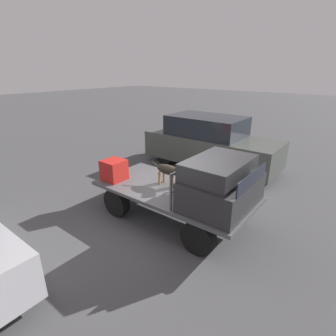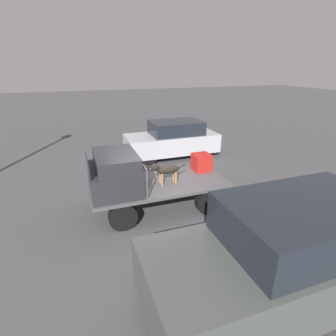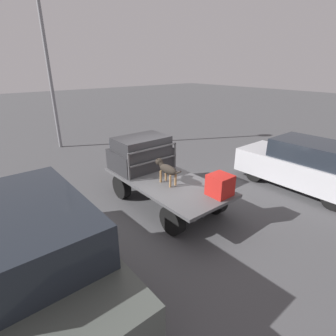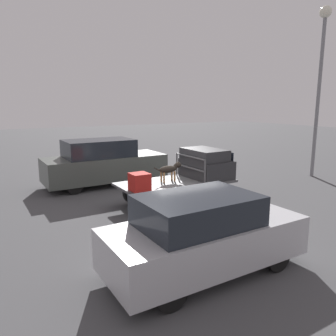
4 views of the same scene
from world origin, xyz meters
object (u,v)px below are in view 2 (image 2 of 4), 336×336
object	(u,v)px
cargo_crate	(201,162)
parked_pickup_far	(290,254)
flatbed_truck	(159,189)
dog	(165,170)
parked_sedan	(173,139)

from	to	relation	value
cargo_crate	parked_pickup_far	world-z (taller)	parked_pickup_far
flatbed_truck	cargo_crate	distance (m)	1.72
dog	cargo_crate	bearing A→B (deg)	-164.57
cargo_crate	parked_pickup_far	xyz separation A→B (m)	(0.44, 4.31, -0.12)
flatbed_truck	parked_sedan	xyz separation A→B (m)	(-2.01, -4.21, 0.24)
cargo_crate	flatbed_truck	bearing A→B (deg)	16.29
flatbed_truck	parked_sedan	world-z (taller)	parked_sedan
flatbed_truck	cargo_crate	bearing A→B (deg)	-163.71
cargo_crate	parked_pickup_far	distance (m)	4.33
dog	parked_pickup_far	xyz separation A→B (m)	(-0.98, 3.73, -0.27)
flatbed_truck	parked_pickup_far	size ratio (longest dim) A/B	0.78
dog	parked_pickup_far	size ratio (longest dim) A/B	0.21
dog	cargo_crate	xyz separation A→B (m)	(-1.43, -0.58, -0.15)
parked_sedan	parked_pickup_far	world-z (taller)	parked_pickup_far
cargo_crate	parked_sedan	bearing A→B (deg)	-96.49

